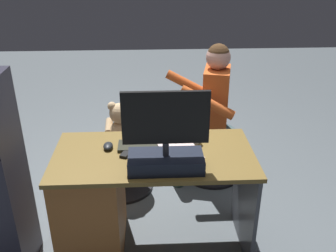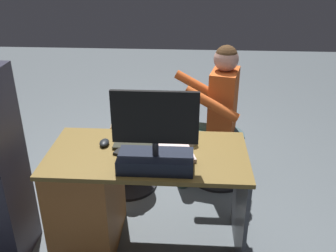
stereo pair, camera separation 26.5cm
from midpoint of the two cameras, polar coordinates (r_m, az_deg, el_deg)
The scene contains 12 objects.
ground_plane at distance 3.01m, azimuth -4.61°, elevation -13.07°, with size 10.00×10.00×0.00m, color #525B60.
desk at distance 2.56m, azimuth -12.27°, elevation -10.73°, with size 1.24×0.63×0.72m.
monitor at distance 2.13m, azimuth -3.91°, elevation -3.30°, with size 0.48×0.21×0.47m.
keyboard at distance 2.42m, azimuth -5.66°, elevation -3.01°, with size 0.42×0.14×0.02m, color black.
computer_mouse at distance 2.43m, azimuth -12.09°, elevation -3.04°, with size 0.06×0.10×0.04m, color black.
cup at distance 2.44m, azimuth 1.07°, elevation -1.48°, with size 0.07×0.07×0.10m, color white.
tv_remote at distance 2.37m, azimuth -9.27°, elevation -3.90°, with size 0.04×0.15×0.02m, color black.
notebook_binder at distance 2.34m, azimuth -1.57°, elevation -3.77°, with size 0.22×0.30×0.02m, color beige.
office_chair_teddy at distance 3.18m, azimuth -9.22°, elevation -5.40°, with size 0.48×0.48×0.43m.
teddy_bear at distance 3.03m, azimuth -9.65°, elevation 0.21°, with size 0.25×0.25×0.36m.
visitor_chair at distance 3.34m, azimuth 4.51°, elevation -3.75°, with size 0.51×0.51×0.43m.
person at distance 3.12m, azimuth 3.54°, elevation 3.32°, with size 0.55×0.56×1.18m.
Camera 1 is at (0.01, 2.34, 1.88)m, focal length 40.56 mm.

